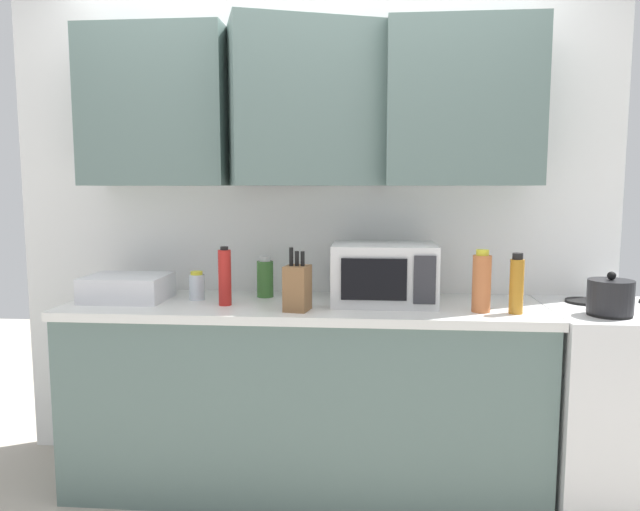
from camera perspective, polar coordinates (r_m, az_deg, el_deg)
name	(u,v)px	position (r m, az deg, el deg)	size (l,w,h in m)	color
wall_back_with_cabinets	(308,161)	(2.93, -1.15, 9.23)	(3.09, 0.53, 2.60)	white
counter_run	(304,395)	(2.88, -1.58, -13.43)	(2.22, 0.63, 0.90)	slate
stove_range	(630,406)	(3.08, 28.00, -12.85)	(0.76, 0.64, 0.91)	silver
kettle	(610,296)	(2.76, 26.49, -3.58)	(0.19, 0.19, 0.18)	black
microwave	(384,273)	(2.75, 6.26, -1.75)	(0.48, 0.37, 0.28)	silver
dish_rack	(127,288)	(2.97, -18.29, -3.00)	(0.38, 0.30, 0.12)	silver
knife_block	(297,287)	(2.57, -2.23, -3.12)	(0.12, 0.14, 0.28)	brown
bottle_red_sauce	(225,277)	(2.72, -9.28, -2.09)	(0.06, 0.06, 0.27)	red
bottle_clear_tall	(197,286)	(2.88, -11.93, -2.95)	(0.08, 0.08, 0.14)	silver
bottle_green_oil	(265,278)	(2.91, -5.38, -2.19)	(0.08, 0.08, 0.20)	#386B2D
bottle_amber_vinegar	(517,285)	(2.65, 18.64, -2.72)	(0.06, 0.06, 0.26)	#AD701E
bottle_spice_jar	(482,282)	(2.64, 15.50, -2.55)	(0.08, 0.08, 0.27)	#BC6638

